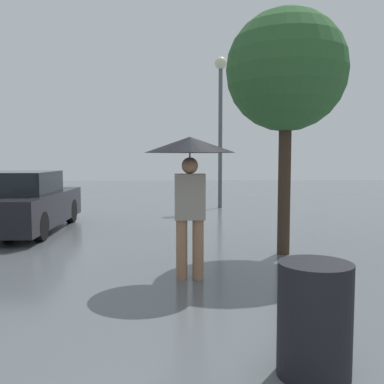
{
  "coord_description": "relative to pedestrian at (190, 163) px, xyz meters",
  "views": [
    {
      "loc": [
        0.19,
        -0.81,
        1.62
      ],
      "look_at": [
        0.41,
        4.8,
        1.17
      ],
      "focal_mm": 40.0,
      "sensor_mm": 36.0,
      "label": 1
    }
  ],
  "objects": [
    {
      "name": "tree",
      "position": [
        1.63,
        1.44,
        1.46
      ],
      "size": [
        1.98,
        1.98,
        4.03
      ],
      "color": "#38281E",
      "rests_on": "ground_plane"
    },
    {
      "name": "parked_car_farthest",
      "position": [
        -3.6,
        3.91,
        -0.95
      ],
      "size": [
        1.74,
        3.96,
        1.32
      ],
      "color": "black",
      "rests_on": "ground_plane"
    },
    {
      "name": "street_lamp",
      "position": [
        1.26,
        8.19,
        1.76
      ],
      "size": [
        0.39,
        0.39,
        4.82
      ],
      "color": "#515456",
      "rests_on": "ground_plane"
    },
    {
      "name": "trash_bin",
      "position": [
        0.83,
        -2.58,
        -1.13
      ],
      "size": [
        0.55,
        0.55,
        0.85
      ],
      "color": "black",
      "rests_on": "ground_plane"
    },
    {
      "name": "pedestrian",
      "position": [
        0.0,
        0.0,
        0.0
      ],
      "size": [
        1.19,
        1.19,
        1.89
      ],
      "color": "#9E7051",
      "rests_on": "ground_plane"
    }
  ]
}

